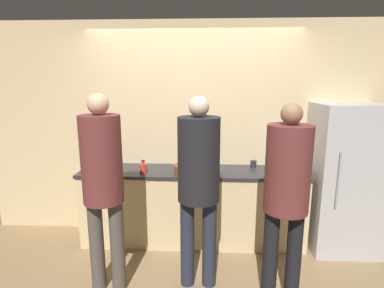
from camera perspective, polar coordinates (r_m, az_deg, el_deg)
name	(u,v)px	position (r m, az deg, el deg)	size (l,w,h in m)	color
ground_plane	(191,254)	(3.58, -0.11, -20.23)	(14.00, 14.00, 0.00)	#8C704C
wall_back	(194,131)	(3.69, 0.35, 2.47)	(5.20, 0.06, 2.60)	#D6BC8C
counter	(193,205)	(3.67, 0.15, -11.57)	(2.61, 0.59, 0.89)	beige
refrigerator	(344,178)	(3.80, 26.97, -5.79)	(0.72, 0.67, 1.67)	#B7B7BC
person_left	(103,178)	(2.72, -16.63, -6.19)	(0.35, 0.35, 1.81)	#4C4742
person_center	(199,176)	(2.67, 1.27, -6.06)	(0.37, 0.37, 1.78)	#232838
person_right	(287,186)	(2.62, 17.59, -7.67)	(0.37, 0.37, 1.74)	black
fruit_bowl	(188,169)	(3.39, -0.79, -4.70)	(0.31, 0.31, 0.13)	brown
utensil_crock	(193,160)	(3.65, 0.22, -3.08)	(0.12, 0.12, 0.27)	#3D424C
bottle_dark	(99,160)	(3.79, -17.25, -3.01)	(0.08, 0.08, 0.20)	#333338
bottle_red	(143,168)	(3.42, -9.26, -4.55)	(0.08, 0.08, 0.15)	red
cup_red	(284,166)	(3.66, 17.06, -4.00)	(0.09, 0.09, 0.09)	#A33D33
cup_black	(253,164)	(3.69, 11.61, -3.71)	(0.07, 0.07, 0.08)	#28282D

